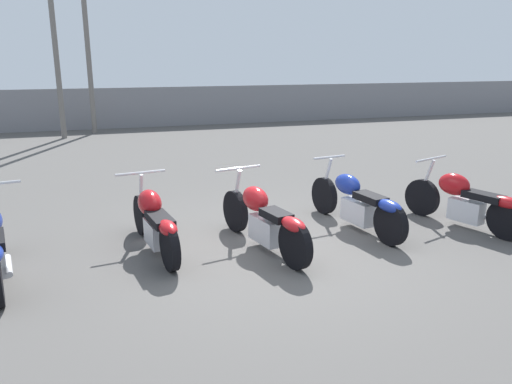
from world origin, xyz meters
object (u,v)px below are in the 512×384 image
motorcycle_slot_1 (155,221)px  motorcycle_slot_2 (264,219)px  motorcycle_slot_4 (465,201)px  motorcycle_slot_3 (357,202)px

motorcycle_slot_1 → motorcycle_slot_2: size_ratio=0.92×
motorcycle_slot_1 → motorcycle_slot_2: bearing=-22.6°
motorcycle_slot_4 → motorcycle_slot_2: bearing=159.6°
motorcycle_slot_2 → motorcycle_slot_4: (3.08, -0.09, -0.00)m
motorcycle_slot_1 → motorcycle_slot_3: motorcycle_slot_3 is taller
motorcycle_slot_2 → motorcycle_slot_4: 3.08m
motorcycle_slot_2 → motorcycle_slot_3: motorcycle_slot_2 is taller
motorcycle_slot_3 → motorcycle_slot_4: size_ratio=1.14×
motorcycle_slot_1 → motorcycle_slot_2: 1.40m
motorcycle_slot_3 → motorcycle_slot_2: bearing=-176.0°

